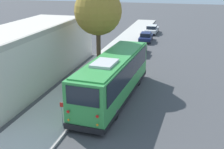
% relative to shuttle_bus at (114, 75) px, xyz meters
% --- Properties ---
extents(ground_plane, '(160.00, 160.00, 0.00)m').
position_rel_shuttle_bus_xyz_m(ground_plane, '(-0.24, 0.06, -1.88)').
color(ground_plane, '#474749').
extents(sidewalk_slab, '(80.00, 3.50, 0.15)m').
position_rel_shuttle_bus_xyz_m(sidewalk_slab, '(-0.24, 3.33, -1.80)').
color(sidewalk_slab, beige).
rests_on(sidewalk_slab, ground).
extents(curb_strip, '(80.00, 0.14, 0.15)m').
position_rel_shuttle_bus_xyz_m(curb_strip, '(-0.24, 1.51, -1.80)').
color(curb_strip, '#AAA69D').
rests_on(curb_strip, ground).
extents(shuttle_bus, '(11.51, 3.25, 3.49)m').
position_rel_shuttle_bus_xyz_m(shuttle_bus, '(0.00, 0.00, 0.00)').
color(shuttle_bus, green).
rests_on(shuttle_bus, ground).
extents(parked_sedan_gray, '(4.48, 1.81, 1.28)m').
position_rel_shuttle_bus_xyz_m(parked_sedan_gray, '(12.99, 0.53, -1.29)').
color(parked_sedan_gray, slate).
rests_on(parked_sedan_gray, ground).
extents(parked_sedan_navy, '(4.19, 1.78, 1.29)m').
position_rel_shuttle_bus_xyz_m(parked_sedan_navy, '(20.22, 0.60, -1.28)').
color(parked_sedan_navy, '#19234C').
rests_on(parked_sedan_navy, ground).
extents(parked_sedan_white, '(4.52, 1.82, 1.30)m').
position_rel_shuttle_bus_xyz_m(parked_sedan_white, '(26.42, 0.54, -1.27)').
color(parked_sedan_white, silver).
rests_on(parked_sedan_white, ground).
extents(street_tree, '(4.14, 4.14, 8.49)m').
position_rel_shuttle_bus_xyz_m(street_tree, '(4.66, 2.61, 4.33)').
color(street_tree, brown).
rests_on(street_tree, sidewalk_slab).
extents(sign_post_near, '(0.06, 0.22, 1.58)m').
position_rel_shuttle_bus_xyz_m(sign_post_near, '(-5.09, 1.89, -0.91)').
color(sign_post_near, gray).
rests_on(sign_post_near, sidewalk_slab).
extents(sign_post_far, '(0.06, 0.06, 1.37)m').
position_rel_shuttle_bus_xyz_m(sign_post_far, '(-3.51, 1.89, -1.04)').
color(sign_post_far, gray).
rests_on(sign_post_far, sidewalk_slab).
extents(building_backdrop, '(18.33, 6.31, 4.91)m').
position_rel_shuttle_bus_xyz_m(building_backdrop, '(2.24, 8.78, 0.39)').
color(building_backdrop, beige).
rests_on(building_backdrop, ground).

